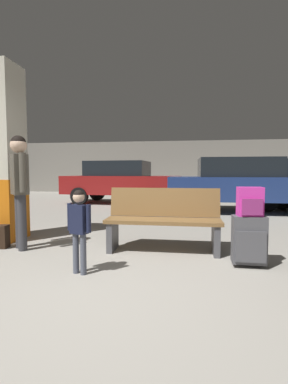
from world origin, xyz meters
The scene contains 10 objects.
ground_plane centered at (0.00, 4.00, -0.05)m, with size 18.00×18.00×0.10m, color gray.
garage_back_wall centered at (0.00, 12.86, 1.40)m, with size 18.00×0.12×2.80m, color gray.
structural_pillar centered at (-2.17, 1.81, 1.41)m, with size 0.57×0.57×2.85m.
bench centered at (0.50, 1.50, 0.44)m, with size 1.60×0.53×0.89m.
suitcase centered at (1.55, 0.96, 0.32)m, with size 0.38×0.23×0.60m.
backpack_bright centered at (1.55, 0.96, 0.77)m, with size 0.29×0.21×0.34m.
child centered at (-0.34, 0.46, 0.57)m, with size 0.30×0.22×0.92m.
adult centered at (-1.55, 1.29, 1.01)m, with size 0.41×0.43×1.64m.
parked_car_far centered at (-1.47, 7.46, 0.81)m, with size 4.22×2.05×1.51m.
parked_car_near centered at (2.35, 5.72, 0.81)m, with size 4.11×1.82×1.51m.
Camera 1 is at (0.79, -2.42, 1.11)m, focal length 26.21 mm.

